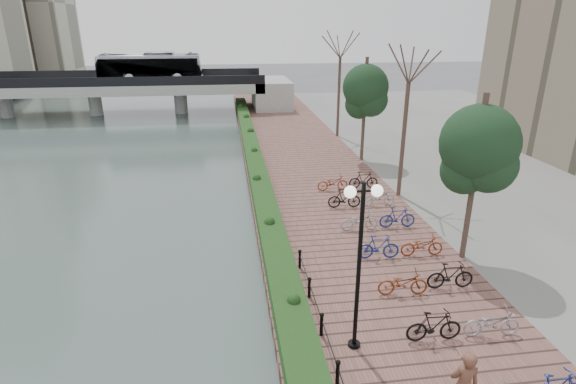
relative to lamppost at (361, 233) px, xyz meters
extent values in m
cube|color=#40514C|center=(-17.25, 20.59, -4.10)|extent=(30.00, 130.00, 0.02)
cube|color=brown|center=(1.75, 13.09, -3.86)|extent=(8.00, 75.00, 0.50)
cube|color=slate|center=(17.75, 13.09, -3.86)|extent=(24.00, 75.00, 0.50)
cube|color=#1B3C16|center=(-1.65, 15.59, -3.31)|extent=(1.10, 56.00, 0.60)
cylinder|color=black|center=(-0.85, -1.41, -3.26)|extent=(0.10, 0.10, 0.70)
cylinder|color=black|center=(-0.85, 0.59, -3.26)|extent=(0.10, 0.10, 0.70)
cylinder|color=black|center=(-0.85, 2.59, -3.26)|extent=(0.10, 0.10, 0.70)
cylinder|color=black|center=(-0.85, 4.59, -3.26)|extent=(0.10, 0.10, 0.70)
cylinder|color=black|center=(0.00, 0.00, -1.10)|extent=(0.12, 0.12, 5.03)
cylinder|color=black|center=(0.00, 0.00, 1.17)|extent=(0.70, 0.06, 0.06)
sphere|color=white|center=(-0.35, 0.00, 1.17)|extent=(0.32, 0.32, 0.32)
sphere|color=white|center=(0.35, 0.00, 1.17)|extent=(0.32, 0.32, 0.32)
imported|color=black|center=(2.35, -0.19, -3.11)|extent=(0.47, 1.66, 1.00)
imported|color=maroon|center=(2.35, 2.41, -3.16)|extent=(0.60, 1.71, 0.90)
imported|color=navy|center=(2.35, 5.01, -3.11)|extent=(0.47, 1.66, 1.00)
imported|color=#A3A2A7|center=(2.35, 7.61, -3.16)|extent=(0.60, 1.71, 0.90)
imported|color=black|center=(2.35, 10.21, -3.11)|extent=(0.47, 1.66, 1.00)
imported|color=maroon|center=(2.35, 12.81, -3.16)|extent=(0.60, 1.72, 0.90)
imported|color=#A3A2A7|center=(4.15, -0.19, -3.16)|extent=(0.60, 1.71, 0.90)
imported|color=black|center=(4.15, 2.41, -3.11)|extent=(0.47, 1.66, 1.00)
imported|color=maroon|center=(4.15, 5.01, -3.16)|extent=(0.60, 1.71, 0.90)
imported|color=navy|center=(4.15, 7.61, -3.11)|extent=(0.47, 1.66, 1.00)
imported|color=#A3A2A7|center=(4.15, 10.21, -3.16)|extent=(0.60, 1.71, 0.90)
imported|color=black|center=(4.15, 12.81, -3.11)|extent=(0.47, 1.66, 1.00)
cube|color=gray|center=(-17.25, 40.59, -1.11)|extent=(36.00, 8.00, 1.00)
cube|color=black|center=(-17.25, 36.69, -0.16)|extent=(36.00, 0.15, 0.90)
cube|color=black|center=(-17.25, 44.49, -0.16)|extent=(36.00, 0.15, 0.90)
cylinder|color=gray|center=(-26.25, 40.59, -2.86)|extent=(1.40, 1.40, 2.50)
cylinder|color=gray|center=(-17.25, 40.59, -2.86)|extent=(1.40, 1.40, 2.50)
cylinder|color=gray|center=(-8.25, 40.59, -2.86)|extent=(1.40, 1.40, 2.50)
imported|color=white|center=(-11.12, 40.59, 0.89)|extent=(2.52, 10.77, 3.00)
cube|color=#BFB79F|center=(-35.25, 75.59, 8.39)|extent=(12.00, 12.00, 24.00)
camera|label=1|loc=(-3.35, -10.26, 5.13)|focal=28.00mm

